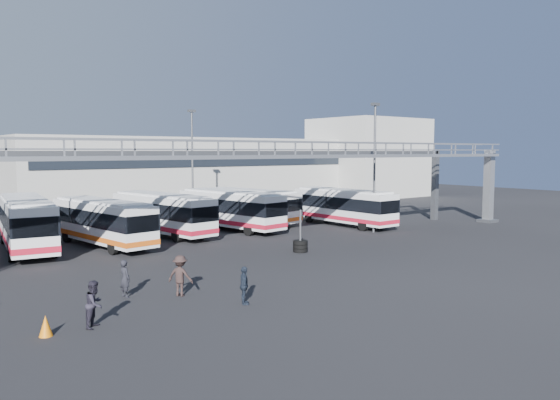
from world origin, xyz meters
TOP-DOWN VIEW (x-y plane):
  - ground at (0.00, 0.00)m, footprint 140.00×140.00m
  - gantry at (0.00, 5.87)m, footprint 51.40×5.15m
  - warehouse at (12.00, 38.00)m, footprint 42.00×14.00m
  - building_right at (38.00, 32.00)m, footprint 14.00×12.00m
  - light_pole_mid at (12.00, 7.00)m, footprint 0.70×0.35m
  - light_pole_back at (4.00, 22.00)m, footprint 0.70×0.35m
  - bus_2 at (-11.84, 15.32)m, footprint 4.10×11.59m
  - bus_3 at (-7.34, 13.86)m, footprint 3.75×10.63m
  - bus_4 at (-2.08, 15.68)m, footprint 3.93×10.84m
  - bus_5 at (3.68, 15.09)m, footprint 3.99×10.86m
  - bus_6 at (7.32, 17.44)m, footprint 4.26×10.32m
  - bus_7 at (12.90, 11.34)m, footprint 2.54×10.43m
  - pedestrian_a at (-11.17, 0.40)m, footprint 0.49×0.67m
  - pedestrian_b at (-13.64, -2.90)m, footprint 1.07×1.07m
  - pedestrian_c at (-9.12, -0.89)m, footprint 1.25×1.36m
  - pedestrian_d at (-7.63, -3.77)m, footprint 0.80×1.03m
  - cone_left at (-15.35, -2.83)m, footprint 0.61×0.61m
  - tire_stack at (1.93, 4.02)m, footprint 0.95×0.95m

SIDE VIEW (x-z plane):
  - ground at x=0.00m, z-range 0.00..0.00m
  - cone_left at x=-15.35m, z-range 0.00..0.75m
  - tire_stack at x=1.93m, z-range -0.90..1.82m
  - pedestrian_d at x=-7.63m, z-range 0.00..1.63m
  - pedestrian_a at x=-11.17m, z-range 0.00..1.68m
  - pedestrian_b at x=-13.64m, z-range 0.00..1.75m
  - pedestrian_c at x=-9.12m, z-range 0.00..1.83m
  - bus_6 at x=7.32m, z-range 0.16..3.22m
  - bus_7 at x=12.90m, z-range 0.17..3.33m
  - bus_3 at x=-7.34m, z-range 0.17..3.33m
  - bus_4 at x=-2.08m, z-range 0.17..3.39m
  - bus_5 at x=3.68m, z-range 0.17..3.40m
  - bus_2 at x=-11.84m, z-range 0.18..3.63m
  - warehouse at x=12.00m, z-range 0.00..8.00m
  - building_right at x=38.00m, z-range 0.00..11.00m
  - gantry at x=0.00m, z-range 1.96..9.06m
  - light_pole_mid at x=12.00m, z-range 0.62..10.83m
  - light_pole_back at x=4.00m, z-range 0.62..10.83m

